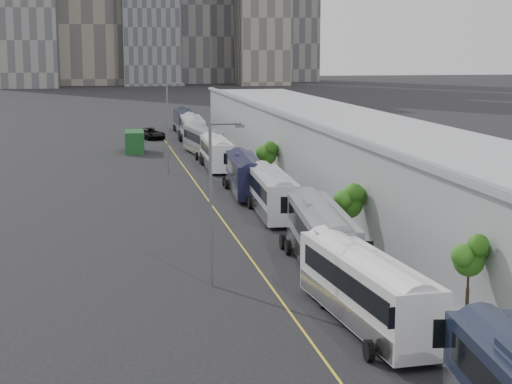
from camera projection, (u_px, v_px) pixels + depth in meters
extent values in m
cube|color=gray|center=(378.00, 234.00, 62.77)|extent=(10.00, 170.00, 0.12)
cube|color=gold|center=(237.00, 240.00, 60.91)|extent=(0.12, 160.00, 0.02)
cube|color=gray|center=(431.00, 188.00, 62.92)|extent=(12.00, 160.00, 6.80)
cube|color=gray|center=(433.00, 155.00, 62.51)|extent=(12.45, 160.40, 2.57)
cube|color=gray|center=(355.00, 140.00, 61.27)|extent=(0.30, 160.00, 0.40)
cube|color=white|center=(365.00, 289.00, 41.93)|extent=(3.56, 13.06, 3.13)
cube|color=black|center=(367.00, 279.00, 41.65)|extent=(3.50, 11.52, 1.06)
cube|color=silver|center=(365.00, 308.00, 42.10)|extent=(3.58, 12.80, 1.00)
cube|color=white|center=(357.00, 248.00, 43.09)|extent=(1.45, 2.28, 0.30)
cube|color=slate|center=(321.00, 236.00, 53.33)|extent=(4.05, 13.72, 3.27)
cube|color=black|center=(322.00, 227.00, 53.03)|extent=(3.95, 12.11, 1.11)
cube|color=silver|center=(321.00, 252.00, 53.50)|extent=(4.06, 13.45, 1.05)
cube|color=slate|center=(315.00, 203.00, 54.54)|extent=(1.58, 2.41, 0.31)
cube|color=#B4B7BF|center=(272.00, 193.00, 69.67)|extent=(3.11, 12.71, 3.05)
cube|color=black|center=(272.00, 187.00, 69.39)|extent=(3.10, 11.20, 1.04)
cube|color=silver|center=(272.00, 205.00, 69.84)|extent=(3.14, 12.46, 0.98)
cube|color=#B4B7BF|center=(268.00, 170.00, 70.80)|extent=(1.36, 2.19, 0.29)
cube|color=#171833|center=(245.00, 174.00, 79.95)|extent=(3.32, 12.73, 3.05)
cube|color=black|center=(245.00, 169.00, 79.67)|extent=(3.29, 11.22, 1.04)
cube|color=silver|center=(245.00, 185.00, 80.12)|extent=(3.35, 12.48, 0.98)
cube|color=#171833|center=(242.00, 155.00, 81.08)|extent=(1.39, 2.21, 0.29)
cube|color=silver|center=(216.00, 153.00, 96.63)|extent=(2.67, 12.36, 2.98)
cube|color=black|center=(216.00, 148.00, 96.36)|extent=(2.71, 10.88, 1.01)
cube|color=silver|center=(216.00, 161.00, 96.79)|extent=(2.71, 12.11, 0.96)
cube|color=silver|center=(214.00, 137.00, 97.73)|extent=(1.27, 2.11, 0.28)
cube|color=slate|center=(202.00, 141.00, 108.53)|extent=(3.76, 12.83, 3.06)
cube|color=black|center=(203.00, 137.00, 108.25)|extent=(3.67, 11.32, 1.04)
cube|color=silver|center=(203.00, 148.00, 108.70)|extent=(3.77, 12.58, 0.98)
cube|color=slate|center=(201.00, 126.00, 109.67)|extent=(1.47, 2.25, 0.29)
cube|color=#B8BCC3|center=(192.00, 130.00, 120.94)|extent=(3.45, 14.01, 3.36)
cube|color=black|center=(193.00, 126.00, 120.63)|extent=(3.43, 12.34, 1.14)
cube|color=silver|center=(193.00, 137.00, 121.12)|extent=(3.48, 13.73, 1.08)
cube|color=#B8BCC3|center=(191.00, 116.00, 122.18)|extent=(1.50, 2.42, 0.32)
cube|color=black|center=(185.00, 121.00, 136.49)|extent=(2.67, 13.10, 3.17)
cube|color=black|center=(185.00, 118.00, 136.20)|extent=(2.72, 11.53, 1.08)
cube|color=silver|center=(185.00, 127.00, 136.66)|extent=(2.71, 12.84, 1.02)
cube|color=black|center=(184.00, 110.00, 137.67)|extent=(1.32, 2.22, 0.30)
cylinder|color=black|center=(467.00, 295.00, 40.65)|extent=(0.18, 0.18, 3.96)
sphere|color=#245914|center=(469.00, 256.00, 40.34)|extent=(1.49, 1.49, 1.49)
cylinder|color=black|center=(348.00, 223.00, 59.16)|extent=(0.18, 0.18, 3.15)
sphere|color=#245914|center=(349.00, 200.00, 58.89)|extent=(1.93, 1.93, 1.93)
cylinder|color=black|center=(267.00, 167.00, 87.60)|extent=(0.18, 0.18, 2.87)
sphere|color=#245914|center=(267.00, 153.00, 87.35)|extent=(1.94, 1.94, 1.94)
cylinder|color=#59595E|center=(211.00, 205.00, 48.58)|extent=(0.18, 0.18, 9.47)
cylinder|color=#59595E|center=(226.00, 124.00, 47.97)|extent=(1.80, 0.14, 0.14)
cube|color=#59595E|center=(240.00, 126.00, 48.14)|extent=(0.50, 0.22, 0.18)
cylinder|color=#59595E|center=(167.00, 128.00, 92.40)|extent=(0.18, 0.18, 9.84)
cylinder|color=#59595E|center=(175.00, 84.00, 91.76)|extent=(1.80, 0.14, 0.14)
cube|color=#59595E|center=(183.00, 85.00, 91.92)|extent=(0.50, 0.22, 0.18)
cube|color=#133E19|center=(135.00, 142.00, 111.52)|extent=(2.62, 5.88, 2.82)
imported|color=black|center=(151.00, 134.00, 127.92)|extent=(4.62, 6.61, 1.68)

